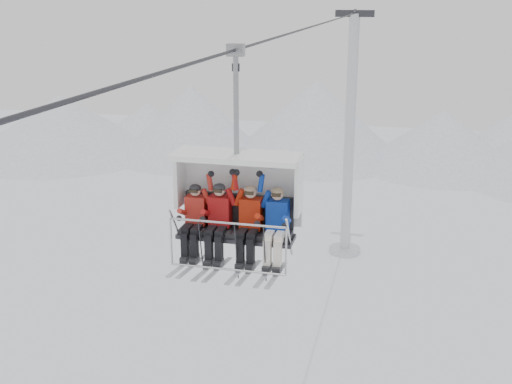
% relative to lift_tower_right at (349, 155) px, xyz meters
% --- Properties ---
extents(ridgeline, '(72.00, 21.00, 7.00)m').
position_rel_lift_tower_right_xyz_m(ridgeline, '(-1.58, 20.05, -2.94)').
color(ridgeline, silver).
rests_on(ridgeline, ground).
extents(lift_tower_right, '(2.00, 1.80, 13.48)m').
position_rel_lift_tower_right_xyz_m(lift_tower_right, '(0.00, 0.00, 0.00)').
color(lift_tower_right, silver).
rests_on(lift_tower_right, ground).
extents(haul_cable, '(0.06, 50.00, 0.06)m').
position_rel_lift_tower_right_xyz_m(haul_cable, '(0.00, -22.00, 7.52)').
color(haul_cable, '#2A2A2E').
rests_on(haul_cable, lift_tower_left).
extents(chairlift_carrier, '(2.35, 1.17, 3.98)m').
position_rel_lift_tower_right_xyz_m(chairlift_carrier, '(0.00, -23.41, 4.89)').
color(chairlift_carrier, black).
rests_on(chairlift_carrier, haul_cable).
extents(skier_far_left, '(0.38, 1.69, 1.54)m').
position_rel_lift_tower_right_xyz_m(skier_far_left, '(-0.78, -23.72, 4.40)').
color(skier_far_left, red).
rests_on(skier_far_left, chairlift_carrier).
extents(skier_center_left, '(0.40, 1.69, 1.61)m').
position_rel_lift_tower_right_xyz_m(skier_center_left, '(-0.31, -23.71, 4.42)').
color(skier_center_left, '#A61112').
rests_on(skier_center_left, chairlift_carrier).
extents(skier_center_right, '(0.40, 1.69, 1.61)m').
position_rel_lift_tower_right_xyz_m(skier_center_right, '(0.29, -23.71, 4.42)').
color(skier_center_right, '#AE1F09').
rests_on(skier_center_right, chairlift_carrier).
extents(skier_far_right, '(0.40, 1.69, 1.61)m').
position_rel_lift_tower_right_xyz_m(skier_far_right, '(0.79, -23.71, 4.42)').
color(skier_far_right, '#0D32A0').
rests_on(skier_far_right, chairlift_carrier).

